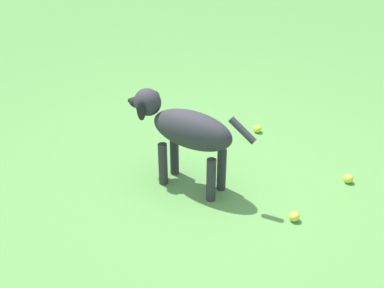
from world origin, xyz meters
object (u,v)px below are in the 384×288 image
object	(u,v)px
tennis_ball_1	(187,132)
tennis_ball_2	(348,178)
dog	(185,129)
tennis_ball_0	(294,216)
tennis_ball_3	(257,129)

from	to	relation	value
tennis_ball_1	tennis_ball_2	xyz separation A→B (m)	(-0.16, 1.31, 0.00)
dog	tennis_ball_0	size ratio (longest dim) A/B	14.58
tennis_ball_0	tennis_ball_1	size ratio (longest dim) A/B	1.00
tennis_ball_2	dog	bearing A→B (deg)	-52.05
tennis_ball_2	tennis_ball_3	world-z (taller)	same
tennis_ball_0	tennis_ball_1	xyz separation A→B (m)	(-0.45, -1.21, 0.00)
tennis_ball_0	tennis_ball_2	bearing A→B (deg)	170.42
tennis_ball_1	tennis_ball_3	distance (m)	0.59
dog	tennis_ball_0	distance (m)	0.90
dog	tennis_ball_3	xyz separation A→B (m)	(-0.95, 0.02, -0.40)
tennis_ball_3	tennis_ball_0	bearing A→B (deg)	42.31
dog	tennis_ball_3	distance (m)	1.03
tennis_ball_1	tennis_ball_0	bearing A→B (deg)	69.40
tennis_ball_0	tennis_ball_2	size ratio (longest dim) A/B	1.00
tennis_ball_1	tennis_ball_3	bearing A→B (deg)	133.27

